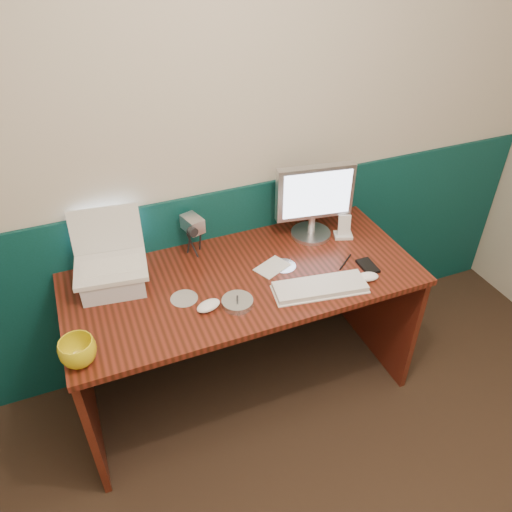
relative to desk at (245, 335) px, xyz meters
name	(u,v)px	position (x,y,z in m)	size (l,w,h in m)	color
back_wall	(233,139)	(0.10, 0.37, 0.88)	(3.50, 0.04, 2.50)	#BAB19D
wainscot	(238,270)	(0.10, 0.36, 0.12)	(3.48, 0.02, 1.00)	#07322C
desk	(245,335)	(0.00, 0.00, 0.00)	(1.60, 0.70, 0.75)	#331309
laptop_riser	(113,279)	(-0.55, 0.15, 0.42)	(0.26, 0.22, 0.09)	#B7BAC3
laptop	(106,246)	(-0.55, 0.15, 0.59)	(0.30, 0.23, 0.25)	silver
monitor	(313,203)	(0.44, 0.19, 0.56)	(0.38, 0.11, 0.38)	#BCBCC1
keyboard	(320,288)	(0.28, -0.21, 0.39)	(0.40, 0.13, 0.02)	silver
mouse_right	(368,277)	(0.51, -0.23, 0.39)	(0.10, 0.06, 0.03)	white
mouse_left	(208,306)	(-0.21, -0.14, 0.39)	(0.11, 0.06, 0.04)	white
mug	(78,352)	(-0.74, -0.24, 0.43)	(0.14, 0.14, 0.11)	gold
camcorder	(194,238)	(-0.15, 0.26, 0.46)	(0.08, 0.12, 0.18)	#BABABF
cd_spindle	(237,302)	(-0.09, -0.17, 0.39)	(0.13, 0.13, 0.03)	#AFB8BF
cd_loose_a	(184,298)	(-0.29, -0.04, 0.38)	(0.12, 0.12, 0.00)	silver
cd_loose_b	(284,266)	(0.20, 0.01, 0.38)	(0.11, 0.11, 0.00)	silver
pen	(345,262)	(0.48, -0.08, 0.38)	(0.01, 0.01, 0.13)	black
papers	(272,267)	(0.15, 0.01, 0.38)	(0.15, 0.10, 0.00)	silver
dock	(343,235)	(0.58, 0.11, 0.38)	(0.09, 0.07, 0.02)	silver
music_player	(344,225)	(0.58, 0.11, 0.44)	(0.06, 0.01, 0.11)	silver
pda	(368,266)	(0.56, -0.15, 0.38)	(0.07, 0.11, 0.01)	black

